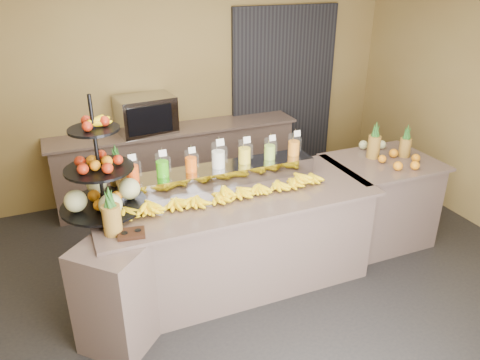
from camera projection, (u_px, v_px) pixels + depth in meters
ground at (248, 298)px, 4.28m from camera, size 6.00×6.00×0.00m
room_envelope at (233, 74)px, 4.21m from camera, size 6.04×5.02×2.82m
buffet_counter at (225, 243)px, 4.26m from camera, size 2.75×1.25×0.93m
right_counter at (378, 201)px, 5.01m from camera, size 1.08×0.88×0.93m
back_ledge at (177, 163)px, 5.96m from camera, size 3.10×0.55×0.93m
pitcher_tray at (219, 175)px, 4.32m from camera, size 1.85×0.30×0.15m
juice_pitcher_orange_a at (132, 171)px, 3.98m from camera, size 0.11×0.12×0.28m
juice_pitcher_green at (162, 167)px, 4.07m from camera, size 0.11×0.12×0.28m
juice_pitcher_orange_b at (191, 163)px, 4.16m from camera, size 0.11×0.11×0.26m
juice_pitcher_milk at (218, 157)px, 4.25m from camera, size 0.13×0.13×0.30m
juice_pitcher_lemon at (245, 153)px, 4.34m from camera, size 0.12×0.12×0.29m
juice_pitcher_lime at (270, 150)px, 4.43m from camera, size 0.11×0.11×0.27m
juice_pitcher_orange_c at (294, 146)px, 4.52m from camera, size 0.11×0.12×0.28m
banana_heap at (226, 191)px, 4.04m from camera, size 1.92×0.17×0.16m
fruit_stand at (108, 183)px, 3.76m from camera, size 0.83×0.83×0.98m
condiment_caddy at (131, 234)px, 3.50m from camera, size 0.22×0.18×0.03m
pineapple_left_a at (112, 217)px, 3.46m from camera, size 0.14×0.14×0.40m
pineapple_left_b at (118, 173)px, 4.13m from camera, size 0.15×0.15×0.44m
right_fruit_pile at (394, 154)px, 4.80m from camera, size 0.45×0.43×0.24m
oven_warmer at (146, 114)px, 5.55m from camera, size 0.70×0.53×0.44m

